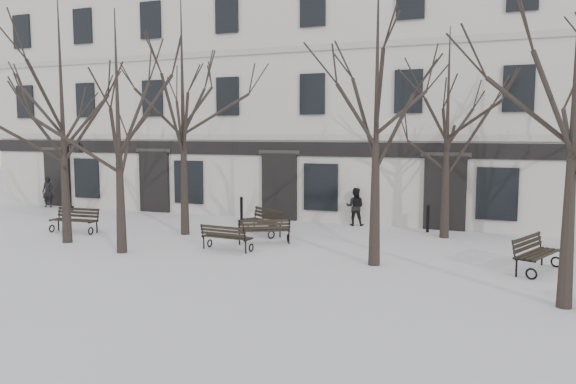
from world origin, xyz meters
The scene contains 18 objects.
ground centered at (0.00, 0.00, 0.00)m, with size 100.00×100.00×0.00m, color silver.
building centered at (0.00, 12.96, 5.52)m, with size 40.40×10.20×11.40m.
tree_0 centered at (-8.34, 0.44, 5.21)m, with size 5.84×5.84×8.34m.
tree_1 centered at (-5.51, -0.19, 4.73)m, with size 5.30×5.30×7.57m.
tree_2 centered at (2.32, 1.16, 5.21)m, with size 5.84×5.84×8.34m.
tree_3 centered at (7.09, -1.18, 4.85)m, with size 5.44×5.44×7.76m.
tree_4 centered at (-5.39, 3.31, 5.48)m, with size 6.14×6.14×8.77m.
tree_5 centered at (3.70, 6.28, 4.69)m, with size 5.26×5.26×7.51m.
bench_0 centered at (-9.50, 2.09, 0.51)m, with size 1.90×0.81×0.93m.
bench_1 centered at (-2.57, 1.29, 0.46)m, with size 1.73×0.75×0.85m.
bench_3 centered at (-2.66, 4.43, 0.52)m, with size 1.94×1.59×0.96m.
bench_4 centered at (-1.89, 2.77, 0.49)m, with size 1.84×1.38×0.89m.
bench_5 centered at (6.58, 2.04, 0.53)m, with size 1.37×2.04×0.98m.
lamp_post centered at (-13.93, 6.80, 1.95)m, with size 1.05×0.39×3.36m.
bollard_a centered at (-4.62, 6.47, 0.60)m, with size 0.14×0.14×1.12m.
bollard_b centered at (2.98, 7.16, 0.56)m, with size 0.13×0.13×1.05m.
pedestrian_a centered at (-16.04, 7.27, 0.00)m, with size 0.58×0.38×1.57m, color black.
pedestrian_b centered at (-0.02, 7.67, 0.00)m, with size 0.76×0.59×1.56m, color black.
Camera 1 is at (5.96, -14.47, 3.80)m, focal length 35.00 mm.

